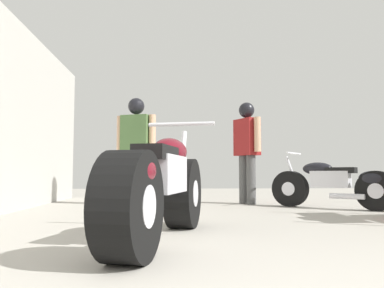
{
  "coord_description": "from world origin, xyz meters",
  "views": [
    {
      "loc": [
        -0.83,
        -0.62,
        0.53
      ],
      "look_at": [
        -0.58,
        3.93,
        0.88
      ],
      "focal_mm": 36.4,
      "sensor_mm": 36.0,
      "label": 1
    }
  ],
  "objects_px": {
    "motorcycle_maroon_cruiser": "(161,187)",
    "motorcycle_black_naked": "(333,184)",
    "mechanic_in_blue": "(136,140)",
    "mechanic_with_helmet": "(247,143)"
  },
  "relations": [
    {
      "from": "motorcycle_maroon_cruiser",
      "to": "motorcycle_black_naked",
      "type": "height_order",
      "value": "motorcycle_maroon_cruiser"
    },
    {
      "from": "mechanic_in_blue",
      "to": "mechanic_with_helmet",
      "type": "distance_m",
      "value": 1.95
    },
    {
      "from": "motorcycle_black_naked",
      "to": "mechanic_with_helmet",
      "type": "bearing_deg",
      "value": 138.08
    },
    {
      "from": "motorcycle_black_naked",
      "to": "mechanic_in_blue",
      "type": "height_order",
      "value": "mechanic_in_blue"
    },
    {
      "from": "motorcycle_maroon_cruiser",
      "to": "motorcycle_black_naked",
      "type": "relative_size",
      "value": 1.42
    },
    {
      "from": "mechanic_in_blue",
      "to": "motorcycle_maroon_cruiser",
      "type": "bearing_deg",
      "value": -81.74
    },
    {
      "from": "mechanic_with_helmet",
      "to": "motorcycle_maroon_cruiser",
      "type": "bearing_deg",
      "value": -110.79
    },
    {
      "from": "motorcycle_black_naked",
      "to": "mechanic_in_blue",
      "type": "relative_size",
      "value": 0.85
    },
    {
      "from": "motorcycle_maroon_cruiser",
      "to": "motorcycle_black_naked",
      "type": "distance_m",
      "value": 3.73
    },
    {
      "from": "motorcycle_maroon_cruiser",
      "to": "mechanic_in_blue",
      "type": "bearing_deg",
      "value": 98.26
    }
  ]
}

